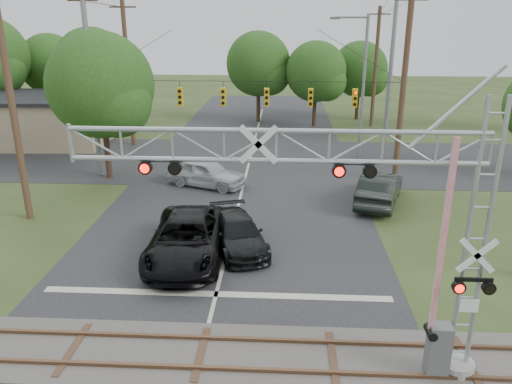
# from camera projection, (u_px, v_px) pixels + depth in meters

# --- Properties ---
(road_main) EXTENTS (14.00, 90.00, 0.02)m
(road_main) POSITION_uv_depth(u_px,v_px,m) (229.00, 243.00, 22.77)
(road_main) COLOR #242426
(road_main) RESTS_ON ground
(road_cross) EXTENTS (90.00, 12.00, 0.02)m
(road_cross) POSITION_uv_depth(u_px,v_px,m) (250.00, 160.00, 35.96)
(road_cross) COLOR #242426
(road_cross) RESTS_ON ground
(railroad_track) EXTENTS (90.00, 3.20, 0.17)m
(railroad_track) POSITION_uv_depth(u_px,v_px,m) (201.00, 354.00, 15.23)
(railroad_track) COLOR #47423D
(railroad_track) RESTS_ON ground
(crossing_gantry) EXTENTS (11.25, 1.02, 8.00)m
(crossing_gantry) POSITION_uv_depth(u_px,v_px,m) (352.00, 213.00, 13.04)
(crossing_gantry) COLOR gray
(crossing_gantry) RESTS_ON ground
(traffic_signal_span) EXTENTS (19.34, 0.36, 11.50)m
(traffic_signal_span) POSITION_uv_depth(u_px,v_px,m) (260.00, 89.00, 30.28)
(traffic_signal_span) COLOR gray
(traffic_signal_span) RESTS_ON ground
(pickup_black) EXTENTS (3.26, 6.62, 1.81)m
(pickup_black) POSITION_uv_depth(u_px,v_px,m) (187.00, 239.00, 21.07)
(pickup_black) COLOR black
(pickup_black) RESTS_ON ground
(car_dark) EXTENTS (3.43, 5.30, 1.43)m
(car_dark) POSITION_uv_depth(u_px,v_px,m) (238.00, 233.00, 22.09)
(car_dark) COLOR black
(car_dark) RESTS_ON ground
(sedan_silver) EXTENTS (5.26, 3.59, 1.66)m
(sedan_silver) POSITION_uv_depth(u_px,v_px,m) (206.00, 173.00, 30.22)
(sedan_silver) COLOR #AFB3B8
(sedan_silver) RESTS_ON ground
(suv_dark) EXTENTS (3.51, 5.80, 1.80)m
(suv_dark) POSITION_uv_depth(u_px,v_px,m) (380.00, 188.00, 27.36)
(suv_dark) COLOR black
(suv_dark) RESTS_ON ground
(commercial_building) EXTENTS (16.73, 9.17, 3.81)m
(commercial_building) POSITION_uv_depth(u_px,v_px,m) (10.00, 119.00, 40.77)
(commercial_building) COLOR gray
(commercial_building) RESTS_ON ground
(streetlight) EXTENTS (2.66, 0.28, 9.97)m
(streetlight) POSITION_uv_depth(u_px,v_px,m) (361.00, 80.00, 35.07)
(streetlight) COLOR gray
(streetlight) RESTS_ON ground
(utility_poles) EXTENTS (24.93, 29.48, 13.19)m
(utility_poles) POSITION_uv_depth(u_px,v_px,m) (296.00, 76.00, 32.51)
(utility_poles) COLOR #43301F
(utility_poles) RESTS_ON ground
(treeline) EXTENTS (56.27, 26.45, 10.00)m
(treeline) POSITION_uv_depth(u_px,v_px,m) (205.00, 69.00, 42.65)
(treeline) COLOR #382519
(treeline) RESTS_ON ground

